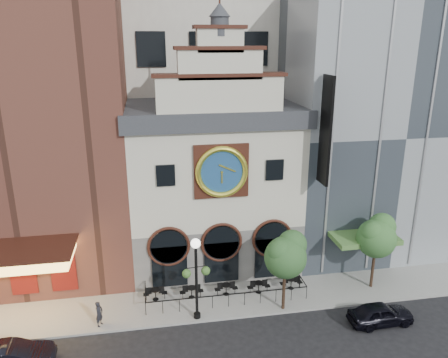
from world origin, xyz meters
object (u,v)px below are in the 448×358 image
bistro_0 (155,293)px  bistro_1 (192,291)px  tree_left (286,254)px  pedestrian (99,314)px  bistro_3 (259,286)px  car_right (381,314)px  tree_right (377,235)px  bistro_2 (226,288)px  car_left (12,356)px  bistro_4 (291,283)px  lamppost (196,270)px

bistro_0 → bistro_1: size_ratio=1.00×
bistro_1 → tree_left: tree_left is taller
pedestrian → bistro_0: bearing=-30.6°
bistro_3 → tree_left: tree_left is taller
bistro_1 → car_right: 12.08m
bistro_3 → tree_right: size_ratio=0.30×
bistro_2 → tree_right: bearing=-4.0°
bistro_2 → car_left: car_left is taller
bistro_4 → bistro_2: bearing=179.4°
lamppost → tree_right: size_ratio=1.01×
bistro_1 → bistro_4: size_ratio=1.00×
pedestrian → car_right: bearing=-72.2°
bistro_2 → bistro_4: (4.58, -0.05, 0.00)m
tree_right → bistro_0: bearing=176.4°
lamppost → bistro_1: bearing=86.1°
bistro_3 → lamppost: bearing=-155.1°
bistro_3 → tree_left: size_ratio=0.30×
bistro_1 → car_right: size_ratio=0.39×
bistro_1 → pedestrian: 6.15m
bistro_3 → bistro_4: size_ratio=1.00×
bistro_2 → pedestrian: 8.38m
bistro_3 → tree_right: (8.03, -0.58, 3.45)m
car_right → lamppost: size_ratio=0.74×
bistro_0 → bistro_2: size_ratio=1.00×
bistro_0 → bistro_4: size_ratio=1.00×
bistro_1 → bistro_2: same height
bistro_1 → car_left: car_left is taller
bistro_2 → car_right: bearing=-27.4°
bistro_2 → car_right: car_right is taller
bistro_3 → bistro_4: bearing=2.1°
bistro_0 → car_left: bearing=-147.3°
bistro_3 → car_right: (6.57, -4.43, 0.07)m
bistro_3 → tree_right: bearing=-4.1°
car_left → bistro_3: bearing=-75.4°
car_left → pedestrian: size_ratio=2.65×
car_left → tree_left: size_ratio=0.81×
bistro_2 → bistro_1: bearing=178.5°
bistro_4 → tree_right: (5.68, -0.67, 3.45)m
bistro_3 → bistro_2: bearing=176.6°
bistro_0 → lamppost: 4.53m
bistro_0 → pedestrian: size_ratio=0.98×
bistro_1 → tree_right: size_ratio=0.30×
bistro_2 → tree_right: (10.27, -0.71, 3.45)m
bistro_3 → tree_right: 8.76m
bistro_0 → bistro_3: (6.99, -0.36, 0.00)m
bistro_4 → bistro_0: bearing=178.3°
tree_left → bistro_3: bearing=119.1°
bistro_2 → car_right: 9.92m
bistro_1 → tree_right: bearing=-3.5°
lamppost → bistro_3: bearing=18.4°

